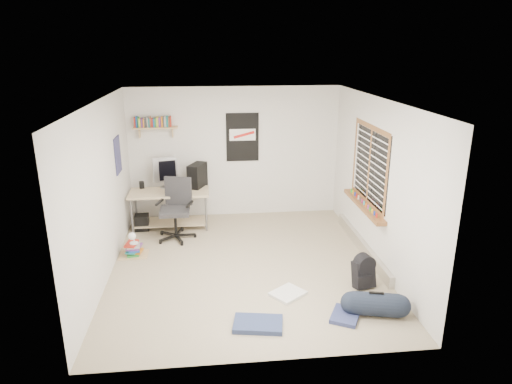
{
  "coord_description": "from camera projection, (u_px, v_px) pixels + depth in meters",
  "views": [
    {
      "loc": [
        -0.5,
        -6.3,
        3.22
      ],
      "look_at": [
        0.18,
        0.11,
        1.14
      ],
      "focal_mm": 32.0,
      "sensor_mm": 36.0,
      "label": 1
    }
  ],
  "objects": [
    {
      "name": "subwoofer",
      "position": [
        142.0,
        222.0,
        8.31
      ],
      "size": [
        0.26,
        0.26,
        0.28
      ],
      "primitive_type": "cube",
      "rotation": [
        0.0,
        0.0,
        0.05
      ],
      "color": "black",
      "rests_on": "floor"
    },
    {
      "name": "desk_lamp",
      "position": [
        133.0,
        234.0,
        7.2
      ],
      "size": [
        0.14,
        0.23,
        0.22
      ],
      "primitive_type": "cube",
      "rotation": [
        0.0,
        0.0,
        0.04
      ],
      "color": "silver",
      "rests_on": "book_stack"
    },
    {
      "name": "backpack",
      "position": [
        363.0,
        274.0,
        6.31
      ],
      "size": [
        0.33,
        0.29,
        0.38
      ],
      "primitive_type": "cube",
      "rotation": [
        0.0,
        0.0,
        0.26
      ],
      "color": "black",
      "rests_on": "floor"
    },
    {
      "name": "floor",
      "position": [
        245.0,
        265.0,
        7.0
      ],
      "size": [
        4.0,
        4.5,
        0.01
      ],
      "primitive_type": "cube",
      "color": "gray",
      "rests_on": "ground"
    },
    {
      "name": "wall_shelf",
      "position": [
        156.0,
        128.0,
        8.33
      ],
      "size": [
        0.8,
        0.22,
        0.24
      ],
      "primitive_type": "cube",
      "color": "tan",
      "rests_on": "back_wall"
    },
    {
      "name": "office_chair",
      "position": [
        175.0,
        212.0,
        7.82
      ],
      "size": [
        0.86,
        0.86,
        1.06
      ],
      "primitive_type": "cube",
      "rotation": [
        0.0,
        0.0,
        -0.28
      ],
      "color": "#272629",
      "rests_on": "floor"
    },
    {
      "name": "left_wall",
      "position": [
        103.0,
        192.0,
        6.41
      ],
      "size": [
        0.01,
        4.5,
        2.5
      ],
      "primitive_type": "cube",
      "color": "silver",
      "rests_on": "ground"
    },
    {
      "name": "monitor_left",
      "position": [
        167.0,
        179.0,
        8.44
      ],
      "size": [
        0.4,
        0.17,
        0.42
      ],
      "primitive_type": "cube",
      "rotation": [
        0.0,
        0.0,
        0.21
      ],
      "color": "#AAAAAF",
      "rests_on": "desk"
    },
    {
      "name": "book_stack",
      "position": [
        133.0,
        247.0,
        7.29
      ],
      "size": [
        0.54,
        0.47,
        0.33
      ],
      "primitive_type": "cube",
      "rotation": [
        0.0,
        0.0,
        0.16
      ],
      "color": "brown",
      "rests_on": "floor"
    },
    {
      "name": "window",
      "position": [
        368.0,
        165.0,
        7.03
      ],
      "size": [
        0.1,
        1.5,
        1.26
      ],
      "primitive_type": "cube",
      "color": "brown",
      "rests_on": "right_wall"
    },
    {
      "name": "poster_left_wall",
      "position": [
        118.0,
        155.0,
        7.47
      ],
      "size": [
        0.02,
        0.42,
        0.6
      ],
      "primitive_type": "cube",
      "color": "navy",
      "rests_on": "left_wall"
    },
    {
      "name": "poster_back_wall",
      "position": [
        242.0,
        137.0,
        8.65
      ],
      "size": [
        0.62,
        0.03,
        0.92
      ],
      "primitive_type": "cube",
      "color": "black",
      "rests_on": "back_wall"
    },
    {
      "name": "jeans_b",
      "position": [
        345.0,
        316.0,
        5.65
      ],
      "size": [
        0.48,
        0.52,
        0.05
      ],
      "primitive_type": "cube",
      "rotation": [
        0.0,
        0.0,
        1.09
      ],
      "color": "navy",
      "rests_on": "floor"
    },
    {
      "name": "ceiling",
      "position": [
        244.0,
        100.0,
        6.23
      ],
      "size": [
        4.0,
        4.5,
        0.01
      ],
      "primitive_type": "cube",
      "color": "white",
      "rests_on": "ground"
    },
    {
      "name": "speaker_right",
      "position": [
        186.0,
        191.0,
        8.17
      ],
      "size": [
        0.09,
        0.09,
        0.16
      ],
      "primitive_type": "cube",
      "rotation": [
        0.0,
        0.0,
        -0.09
      ],
      "color": "black",
      "rests_on": "desk"
    },
    {
      "name": "pc_tower",
      "position": [
        197.0,
        176.0,
        8.49
      ],
      "size": [
        0.38,
        0.5,
        0.48
      ],
      "primitive_type": "cube",
      "rotation": [
        0.0,
        0.0,
        -0.42
      ],
      "color": "black",
      "rests_on": "desk"
    },
    {
      "name": "back_wall",
      "position": [
        235.0,
        153.0,
        8.75
      ],
      "size": [
        4.0,
        0.01,
        2.5
      ],
      "primitive_type": "cube",
      "color": "silver",
      "rests_on": "ground"
    },
    {
      "name": "monitor_right",
      "position": [
        165.0,
        178.0,
        8.43
      ],
      "size": [
        0.43,
        0.24,
        0.46
      ],
      "primitive_type": "cube",
      "rotation": [
        0.0,
        0.0,
        0.34
      ],
      "color": "#B6B6BC",
      "rests_on": "desk"
    },
    {
      "name": "baseboard_heater",
      "position": [
        362.0,
        246.0,
        7.45
      ],
      "size": [
        0.08,
        2.5,
        0.18
      ],
      "primitive_type": "cube",
      "color": "#B7B2A8",
      "rests_on": "floor"
    },
    {
      "name": "keyboard",
      "position": [
        180.0,
        195.0,
        8.15
      ],
      "size": [
        0.45,
        0.22,
        0.02
      ],
      "primitive_type": "cube",
      "rotation": [
        0.0,
        0.0,
        -0.16
      ],
      "color": "black",
      "rests_on": "desk"
    },
    {
      "name": "tshirt",
      "position": [
        288.0,
        293.0,
        6.16
      ],
      "size": [
        0.55,
        0.54,
        0.04
      ],
      "primitive_type": "cube",
      "rotation": [
        0.0,
        0.0,
        0.65
      ],
      "color": "silver",
      "rests_on": "floor"
    },
    {
      "name": "jeans_a",
      "position": [
        258.0,
        324.0,
        5.47
      ],
      "size": [
        0.64,
        0.47,
        0.06
      ],
      "primitive_type": "cube",
      "rotation": [
        0.0,
        0.0,
        -0.18
      ],
      "color": "navy",
      "rests_on": "floor"
    },
    {
      "name": "speaker_left",
      "position": [
        142.0,
        186.0,
        8.43
      ],
      "size": [
        0.1,
        0.1,
        0.17
      ],
      "primitive_type": "cube",
      "rotation": [
        0.0,
        0.0,
        0.25
      ],
      "color": "black",
      "rests_on": "desk"
    },
    {
      "name": "desk",
      "position": [
        170.0,
        208.0,
        8.36
      ],
      "size": [
        1.5,
        0.8,
        0.65
      ],
      "primitive_type": "cube",
      "rotation": [
        0.0,
        0.0,
        -0.13
      ],
      "color": "tan",
      "rests_on": "floor"
    },
    {
      "name": "duffel_bag",
      "position": [
        375.0,
        305.0,
        5.67
      ],
      "size": [
        0.35,
        0.35,
        0.58
      ],
      "primitive_type": "cylinder",
      "rotation": [
        0.0,
        0.0,
        -0.23
      ],
      "color": "black",
      "rests_on": "floor"
    },
    {
      "name": "right_wall",
      "position": [
        378.0,
        183.0,
        6.82
      ],
      "size": [
        0.01,
        4.5,
        2.5
      ],
      "primitive_type": "cube",
      "color": "silver",
      "rests_on": "ground"
    }
  ]
}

